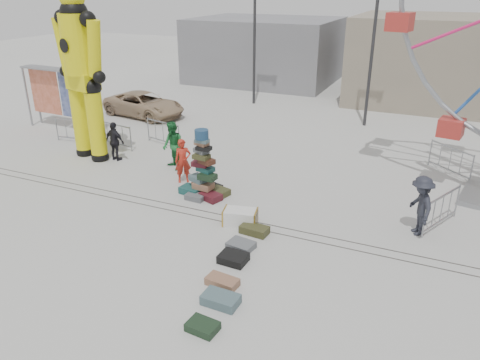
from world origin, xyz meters
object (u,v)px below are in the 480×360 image
at_px(suitcase_tower, 204,177).
at_px(banner_scaffold, 58,84).
at_px(lamp_post_right, 376,35).
at_px(barricade_dummy_b, 115,135).
at_px(barricade_wheel_front, 441,210).
at_px(barricade_wheel_back, 450,160).
at_px(pedestrian_green, 173,146).
at_px(crash_test_dummy, 81,69).
at_px(barricade_dummy_c, 163,133).
at_px(parked_suv, 144,104).
at_px(barricade_dummy_a, 76,131).
at_px(lamp_post_left, 256,26).
at_px(pedestrian_grey, 420,206).
at_px(pedestrian_red, 183,161).
at_px(steamer_trunk, 240,217).
at_px(pedestrian_black, 115,141).

height_order(suitcase_tower, banner_scaffold, banner_scaffold).
bearing_deg(lamp_post_right, barricade_dummy_b, -140.24).
relative_size(barricade_wheel_front, barricade_wheel_back, 1.00).
xyz_separation_m(suitcase_tower, pedestrian_green, (-2.24, 1.67, 0.29)).
relative_size(lamp_post_right, crash_test_dummy, 1.14).
xyz_separation_m(barricade_dummy_c, barricade_wheel_back, (11.88, 1.52, 0.00)).
bearing_deg(parked_suv, barricade_dummy_a, -173.48).
bearing_deg(lamp_post_left, barricade_wheel_back, -33.62).
bearing_deg(barricade_wheel_front, pedestrian_grey, 163.53).
bearing_deg(pedestrian_red, barricade_wheel_front, -36.08).
bearing_deg(banner_scaffold, barricade_wheel_back, 7.37).
distance_m(barricade_dummy_c, pedestrian_red, 4.45).
distance_m(banner_scaffold, barricade_wheel_front, 18.04).
bearing_deg(steamer_trunk, lamp_post_right, 69.88).
bearing_deg(pedestrian_black, barricade_dummy_a, -13.49).
distance_m(banner_scaffold, barricade_wheel_back, 17.91).
bearing_deg(pedestrian_grey, crash_test_dummy, -120.06).
bearing_deg(barricade_wheel_back, crash_test_dummy, -121.65).
bearing_deg(barricade_dummy_a, barricade_wheel_back, 2.80).
xyz_separation_m(crash_test_dummy, pedestrian_green, (3.83, 0.27, -2.74)).
bearing_deg(crash_test_dummy, barricade_dummy_a, 160.65).
bearing_deg(lamp_post_left, pedestrian_red, -79.92).
relative_size(barricade_dummy_b, pedestrian_red, 1.22).
height_order(barricade_wheel_front, barricade_wheel_back, same).
height_order(crash_test_dummy, parked_suv, crash_test_dummy).
xyz_separation_m(barricade_dummy_b, pedestrian_black, (1.08, -1.35, 0.26)).
bearing_deg(pedestrian_black, pedestrian_green, -170.21).
xyz_separation_m(lamp_post_left, barricade_dummy_b, (-2.61, -10.00, -3.93)).
distance_m(lamp_post_right, pedestrian_black, 13.18).
height_order(banner_scaffold, barricade_wheel_back, banner_scaffold).
bearing_deg(lamp_post_left, parked_suv, -130.95).
relative_size(crash_test_dummy, barricade_wheel_back, 3.50).
xyz_separation_m(banner_scaffold, pedestrian_grey, (17.07, -3.90, -1.35)).
bearing_deg(steamer_trunk, crash_test_dummy, 147.86).
distance_m(crash_test_dummy, barricade_dummy_a, 3.94).
relative_size(lamp_post_left, crash_test_dummy, 1.14).
height_order(lamp_post_left, pedestrian_green, lamp_post_left).
height_order(lamp_post_left, barricade_wheel_front, lamp_post_left).
distance_m(barricade_dummy_b, pedestrian_red, 5.25).
height_order(barricade_dummy_b, pedestrian_green, pedestrian_green).
height_order(lamp_post_left, steamer_trunk, lamp_post_left).
distance_m(steamer_trunk, pedestrian_black, 7.57).
height_order(banner_scaffold, barricade_dummy_b, banner_scaffold).
bearing_deg(barricade_dummy_b, pedestrian_grey, -1.39).
bearing_deg(lamp_post_right, parked_suv, -164.73).
xyz_separation_m(pedestrian_green, pedestrian_grey, (9.22, -1.50, -0.05)).
xyz_separation_m(banner_scaffold, barricade_dummy_b, (4.10, -1.19, -1.70)).
distance_m(barricade_wheel_front, pedestrian_grey, 0.97).
height_order(lamp_post_left, pedestrian_grey, lamp_post_left).
distance_m(crash_test_dummy, pedestrian_black, 3.10).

